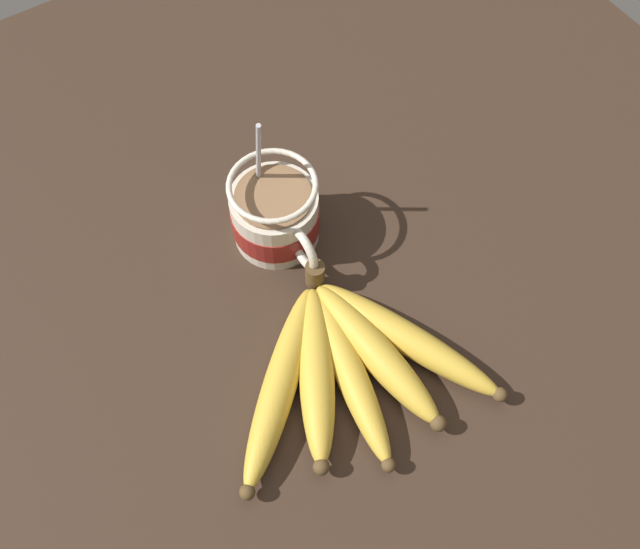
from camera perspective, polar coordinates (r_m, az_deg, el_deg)
The scene contains 3 objects.
table at distance 74.94cm, azimuth -0.10°, elevation -1.83°, with size 113.01×113.01×2.69cm.
coffee_mug at distance 74.39cm, azimuth -3.32°, elevation 4.89°, with size 12.61×9.30×16.00cm.
banana_bunch at distance 68.64cm, azimuth 2.07°, elevation -7.10°, with size 21.50×26.90×4.06cm.
Camera 1 is at (29.10, -18.55, 67.87)cm, focal length 40.00 mm.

